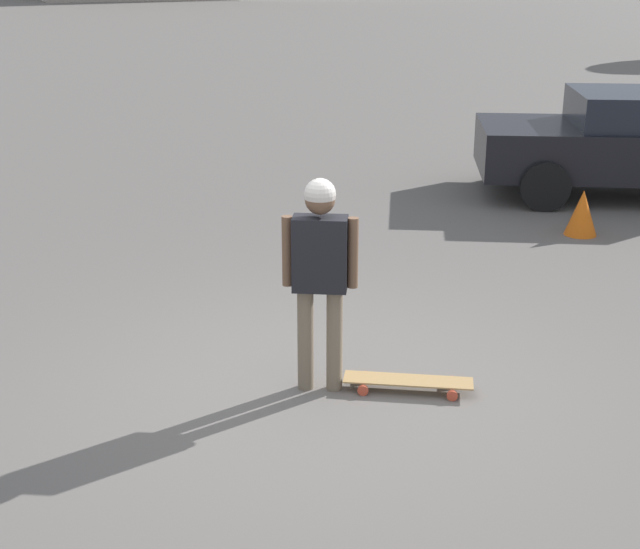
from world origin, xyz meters
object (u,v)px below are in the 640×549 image
(person, at_px, (320,263))
(car_parked_near, at_px, (634,142))
(skateboard, at_px, (408,382))
(traffic_cone, at_px, (582,213))

(person, height_order, car_parked_near, person)
(person, height_order, skateboard, person)
(person, relative_size, car_parked_near, 0.36)
(person, bearing_deg, traffic_cone, 57.69)
(car_parked_near, distance_m, traffic_cone, 2.27)
(person, bearing_deg, car_parked_near, 59.35)
(car_parked_near, bearing_deg, traffic_cone, 63.07)
(person, distance_m, traffic_cone, 5.07)
(car_parked_near, xyz_separation_m, traffic_cone, (-1.35, 1.76, -0.47))
(skateboard, distance_m, traffic_cone, 4.69)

